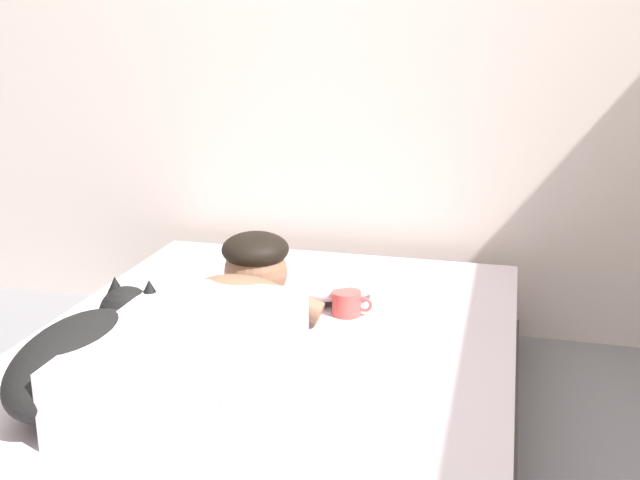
% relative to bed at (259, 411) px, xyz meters
% --- Properties ---
extents(back_wall, '(4.42, 0.12, 2.50)m').
position_rel_bed_xyz_m(back_wall, '(-0.05, 1.14, 1.09)').
color(back_wall, silver).
rests_on(back_wall, ground).
extents(bed, '(1.40, 1.99, 0.33)m').
position_rel_bed_xyz_m(bed, '(0.00, 0.00, 0.00)').
color(bed, '#4C4742').
rests_on(bed, ground).
extents(pillow, '(0.52, 0.32, 0.11)m').
position_rel_bed_xyz_m(pillow, '(-0.01, 0.49, 0.22)').
color(pillow, silver).
rests_on(pillow, bed).
extents(person_lying, '(0.43, 0.92, 0.27)m').
position_rel_bed_xyz_m(person_lying, '(-0.09, -0.11, 0.27)').
color(person_lying, silver).
rests_on(person_lying, bed).
extents(dog, '(0.26, 0.57, 0.21)m').
position_rel_bed_xyz_m(dog, '(-0.33, -0.30, 0.27)').
color(dog, black).
rests_on(dog, bed).
extents(coffee_cup, '(0.12, 0.09, 0.07)m').
position_rel_bed_xyz_m(coffee_cup, '(0.17, 0.35, 0.20)').
color(coffee_cup, '#D84C47').
rests_on(coffee_cup, bed).
extents(cell_phone, '(0.07, 0.14, 0.01)m').
position_rel_bed_xyz_m(cell_phone, '(-0.02, 0.02, 0.17)').
color(cell_phone, black).
rests_on(cell_phone, bed).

